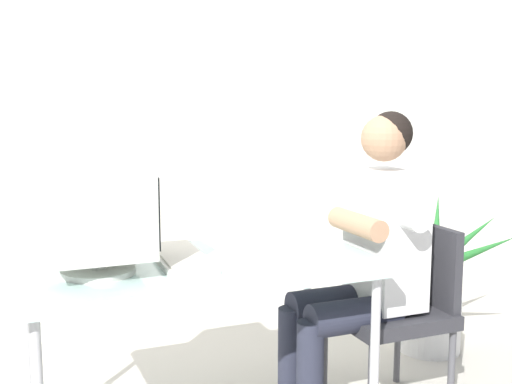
# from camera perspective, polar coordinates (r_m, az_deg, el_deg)

# --- Properties ---
(wall_back) EXTENTS (8.00, 0.10, 3.00)m
(wall_back) POSITION_cam_1_polar(r_m,az_deg,el_deg) (3.87, -7.18, 10.37)
(wall_back) COLOR silver
(wall_back) RESTS_ON ground_plane
(desk) EXTENTS (1.34, 0.69, 0.74)m
(desk) POSITION_cam_1_polar(r_m,az_deg,el_deg) (2.53, -5.04, -7.10)
(desk) COLOR #B7B7BC
(desk) RESTS_ON ground_plane
(crt_monitor) EXTENTS (0.36, 0.36, 0.38)m
(crt_monitor) POSITION_cam_1_polar(r_m,az_deg,el_deg) (2.35, -13.52, -1.80)
(crt_monitor) COLOR silver
(crt_monitor) RESTS_ON desk
(keyboard) EXTENTS (0.20, 0.48, 0.03)m
(keyboard) POSITION_cam_1_polar(r_m,az_deg,el_deg) (2.52, -6.56, -5.60)
(keyboard) COLOR silver
(keyboard) RESTS_ON desk
(office_chair) EXTENTS (0.45, 0.45, 0.81)m
(office_chair) POSITION_cam_1_polar(r_m,az_deg,el_deg) (2.98, 12.23, -9.29)
(office_chair) COLOR #4C4C51
(office_chair) RESTS_ON ground_plane
(person_seated) EXTENTS (0.69, 0.54, 1.30)m
(person_seated) POSITION_cam_1_polar(r_m,az_deg,el_deg) (2.82, 9.30, -5.44)
(person_seated) COLOR silver
(person_seated) RESTS_ON ground_plane
(potted_plant) EXTENTS (0.81, 0.83, 0.83)m
(potted_plant) POSITION_cam_1_polar(r_m,az_deg,el_deg) (3.68, 14.90, -8.19)
(potted_plant) COLOR silver
(potted_plant) RESTS_ON ground_plane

